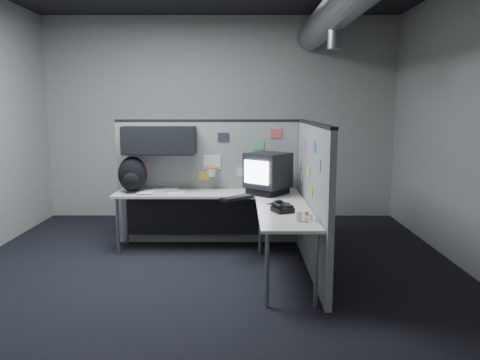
{
  "coord_description": "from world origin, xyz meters",
  "views": [
    {
      "loc": [
        0.33,
        -4.78,
        1.8
      ],
      "look_at": [
        0.32,
        0.35,
        0.99
      ],
      "focal_mm": 35.0,
      "sensor_mm": 36.0,
      "label": 1
    }
  ],
  "objects_px": {
    "monitor": "(268,173)",
    "phone": "(282,209)",
    "keyboard": "(237,198)",
    "desk": "(226,206)",
    "backpack": "(133,175)"
  },
  "relations": [
    {
      "from": "desk",
      "to": "keyboard",
      "type": "distance_m",
      "value": 0.25
    },
    {
      "from": "keyboard",
      "to": "monitor",
      "type": "bearing_deg",
      "value": 45.65
    },
    {
      "from": "keyboard",
      "to": "backpack",
      "type": "bearing_deg",
      "value": 164.11
    },
    {
      "from": "monitor",
      "to": "keyboard",
      "type": "xyz_separation_m",
      "value": [
        -0.38,
        -0.34,
        -0.24
      ]
    },
    {
      "from": "monitor",
      "to": "phone",
      "type": "distance_m",
      "value": 1.02
    },
    {
      "from": "desk",
      "to": "phone",
      "type": "bearing_deg",
      "value": -53.67
    },
    {
      "from": "keyboard",
      "to": "phone",
      "type": "height_order",
      "value": "phone"
    },
    {
      "from": "monitor",
      "to": "backpack",
      "type": "bearing_deg",
      "value": 169.56
    },
    {
      "from": "phone",
      "to": "backpack",
      "type": "xyz_separation_m",
      "value": [
        -1.78,
        1.12,
        0.18
      ]
    },
    {
      "from": "desk",
      "to": "monitor",
      "type": "relative_size",
      "value": 3.7
    },
    {
      "from": "backpack",
      "to": "phone",
      "type": "bearing_deg",
      "value": -16.25
    },
    {
      "from": "phone",
      "to": "desk",
      "type": "bearing_deg",
      "value": 113.23
    },
    {
      "from": "backpack",
      "to": "monitor",
      "type": "bearing_deg",
      "value": 11.55
    },
    {
      "from": "monitor",
      "to": "backpack",
      "type": "relative_size",
      "value": 1.39
    },
    {
      "from": "keyboard",
      "to": "desk",
      "type": "bearing_deg",
      "value": 131.4
    }
  ]
}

